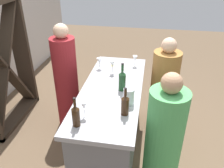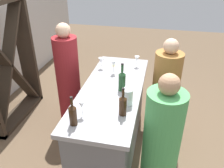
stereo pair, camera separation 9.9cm
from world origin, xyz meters
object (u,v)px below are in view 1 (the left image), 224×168
object	(u,v)px
wine_bottle_leftmost_amber_brown	(76,115)
wine_glass_far_left	(99,61)
water_pitcher	(129,96)
wine_rack	(3,67)
person_right_guest	(66,82)
wine_glass_near_right	(84,106)
wine_bottle_center_olive_green	(122,80)
wine_glass_near_left	(135,59)
wine_glass_near_center	(112,65)
person_center_guest	(163,92)
person_left_guest	(163,143)
wine_bottle_second_left_amber_brown	(125,104)

from	to	relation	value
wine_bottle_leftmost_amber_brown	wine_glass_far_left	xyz separation A→B (m)	(1.21, 0.06, -0.01)
wine_bottle_leftmost_amber_brown	water_pitcher	xyz separation A→B (m)	(0.43, -0.42, -0.02)
wine_rack	person_right_guest	size ratio (longest dim) A/B	1.16
wine_rack	wine_glass_near_right	xyz separation A→B (m)	(-0.97, -1.48, 0.16)
wine_bottle_leftmost_amber_brown	person_right_guest	distance (m)	1.32
wine_bottle_center_olive_green	wine_glass_far_left	world-z (taller)	wine_bottle_center_olive_green
wine_glass_near_left	water_pitcher	size ratio (longest dim) A/B	0.85
wine_glass_near_center	wine_bottle_center_olive_green	bearing A→B (deg)	-155.57
wine_glass_near_left	wine_bottle_leftmost_amber_brown	bearing A→B (deg)	163.64
wine_glass_near_center	water_pitcher	bearing A→B (deg)	-156.67
wine_bottle_center_olive_green	person_center_guest	size ratio (longest dim) A/B	0.23
water_pitcher	person_right_guest	bearing A→B (deg)	52.90
wine_glass_near_center	person_left_guest	xyz separation A→B (m)	(-0.87, -0.67, -0.41)
wine_bottle_leftmost_amber_brown	person_center_guest	world-z (taller)	person_center_guest
wine_glass_near_right	wine_glass_far_left	bearing A→B (deg)	4.99
person_left_guest	wine_bottle_leftmost_amber_brown	bearing A→B (deg)	20.28
wine_glass_near_left	wine_rack	bearing A→B (deg)	98.13
wine_rack	wine_bottle_center_olive_green	bearing A→B (deg)	-103.27
wine_rack	wine_bottle_second_left_amber_brown	xyz separation A→B (m)	(-0.87, -1.86, 0.16)
person_right_guest	wine_glass_far_left	bearing A→B (deg)	-7.72
wine_bottle_second_left_amber_brown	wine_glass_near_right	xyz separation A→B (m)	(-0.10, 0.38, 0.00)
person_center_guest	wine_bottle_second_left_amber_brown	bearing A→B (deg)	77.87
wine_glass_far_left	person_right_guest	world-z (taller)	person_right_guest
wine_glass_near_right	person_right_guest	size ratio (longest dim) A/B	0.10
wine_glass_far_left	water_pitcher	bearing A→B (deg)	-148.40
wine_glass_near_center	person_center_guest	size ratio (longest dim) A/B	0.12
wine_glass_far_left	person_center_guest	bearing A→B (deg)	-87.55
wine_glass_far_left	person_center_guest	size ratio (longest dim) A/B	0.10
wine_rack	person_left_guest	size ratio (longest dim) A/B	1.25
wine_bottle_second_left_amber_brown	wine_bottle_center_olive_green	world-z (taller)	wine_bottle_center_olive_green
wine_bottle_second_left_amber_brown	water_pitcher	size ratio (longest dim) A/B	1.67
wine_glass_near_left	person_right_guest	world-z (taller)	person_right_guest
wine_glass_near_right	wine_glass_far_left	size ratio (longest dim) A/B	1.09
wine_bottle_second_left_amber_brown	person_center_guest	xyz separation A→B (m)	(1.01, -0.42, -0.42)
wine_glass_near_center	wine_glass_near_right	size ratio (longest dim) A/B	1.09
wine_bottle_second_left_amber_brown	person_center_guest	size ratio (longest dim) A/B	0.21
wine_glass_near_center	person_right_guest	bearing A→B (deg)	84.79
person_left_guest	wine_glass_near_center	bearing A→B (deg)	-47.51
wine_bottle_leftmost_amber_brown	wine_glass_near_left	world-z (taller)	wine_bottle_leftmost_amber_brown
wine_glass_near_center	person_left_guest	distance (m)	1.17
wine_bottle_leftmost_amber_brown	person_left_guest	world-z (taller)	person_left_guest
wine_bottle_leftmost_amber_brown	wine_bottle_second_left_amber_brown	bearing A→B (deg)	-59.30
wine_bottle_leftmost_amber_brown	water_pitcher	bearing A→B (deg)	-44.81
water_pitcher	wine_glass_far_left	bearing A→B (deg)	31.60
wine_bottle_leftmost_amber_brown	person_right_guest	xyz separation A→B (m)	(1.15, 0.54, -0.34)
wine_rack	person_left_guest	bearing A→B (deg)	-111.52
wine_glass_far_left	person_right_guest	xyz separation A→B (m)	(-0.06, 0.48, -0.33)
wine_glass_near_left	wine_glass_far_left	world-z (taller)	wine_glass_near_left
wine_glass_near_center	wine_glass_near_right	distance (m)	0.95
wine_rack	wine_glass_near_right	world-z (taller)	wine_rack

